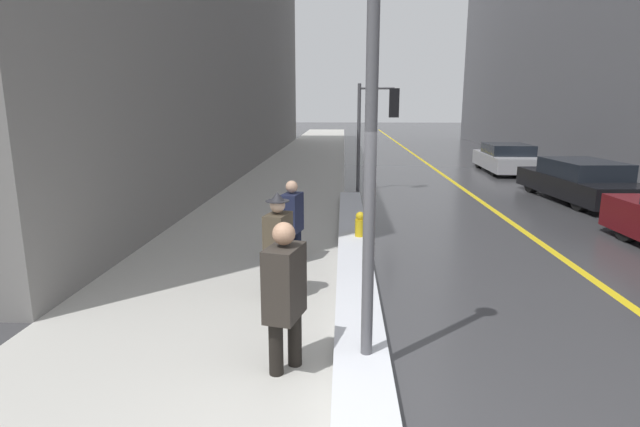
# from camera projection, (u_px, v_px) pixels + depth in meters

# --- Properties ---
(sidewalk_slab) EXTENTS (4.00, 80.00, 0.01)m
(sidewalk_slab) POSITION_uv_depth(u_px,v_px,m) (292.00, 179.00, 19.01)
(sidewalk_slab) COLOR #B2AFA8
(sidewalk_slab) RESTS_ON ground
(road_centre_stripe) EXTENTS (0.16, 80.00, 0.00)m
(road_centre_stripe) POSITION_uv_depth(u_px,v_px,m) (451.00, 180.00, 18.74)
(road_centre_stripe) COLOR gold
(road_centre_stripe) RESTS_ON ground
(snow_bank_curb) EXTENTS (0.58, 11.68, 0.21)m
(snow_bank_curb) POSITION_uv_depth(u_px,v_px,m) (354.00, 251.00, 9.22)
(snow_bank_curb) COLOR silver
(snow_bank_curb) RESTS_ON ground
(building_facade_left) EXTENTS (6.00, 36.00, 13.60)m
(building_facade_left) POSITION_uv_depth(u_px,v_px,m) (192.00, 14.00, 22.68)
(building_facade_left) COLOR slate
(building_facade_left) RESTS_ON ground
(lamp_post) EXTENTS (0.28, 0.28, 4.65)m
(lamp_post) POSITION_uv_depth(u_px,v_px,m) (372.00, 99.00, 4.67)
(lamp_post) COLOR #515156
(lamp_post) RESTS_ON ground
(traffic_light_near) EXTENTS (1.31, 0.32, 3.42)m
(traffic_light_near) POSITION_uv_depth(u_px,v_px,m) (381.00, 114.00, 15.82)
(traffic_light_near) COLOR #515156
(traffic_light_near) RESTS_ON ground
(pedestrian_trailing) EXTENTS (0.42, 0.58, 1.61)m
(pedestrian_trailing) POSITION_uv_depth(u_px,v_px,m) (285.00, 290.00, 5.09)
(pedestrian_trailing) COLOR black
(pedestrian_trailing) RESTS_ON ground
(pedestrian_in_fedora) EXTENTS (0.39, 0.54, 1.57)m
(pedestrian_in_fedora) POSITION_uv_depth(u_px,v_px,m) (278.00, 241.00, 7.09)
(pedestrian_in_fedora) COLOR #2A241B
(pedestrian_in_fedora) RESTS_ON ground
(pedestrian_nearside) EXTENTS (0.39, 0.53, 1.47)m
(pedestrian_nearside) POSITION_uv_depth(u_px,v_px,m) (292.00, 217.00, 8.80)
(pedestrian_nearside) COLOR black
(pedestrian_nearside) RESTS_ON ground
(parked_car_black) EXTENTS (2.08, 4.84, 1.20)m
(parked_car_black) POSITION_uv_depth(u_px,v_px,m) (580.00, 181.00, 14.56)
(parked_car_black) COLOR black
(parked_car_black) RESTS_ON ground
(parked_car_silver) EXTENTS (1.97, 4.44, 1.18)m
(parked_car_silver) POSITION_uv_depth(u_px,v_px,m) (506.00, 158.00, 20.88)
(parked_car_silver) COLOR #B2B2B7
(parked_car_silver) RESTS_ON ground
(fire_hydrant) EXTENTS (0.20, 0.20, 0.70)m
(fire_hydrant) POSITION_uv_depth(u_px,v_px,m) (360.00, 229.00, 9.86)
(fire_hydrant) COLOR gold
(fire_hydrant) RESTS_ON ground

